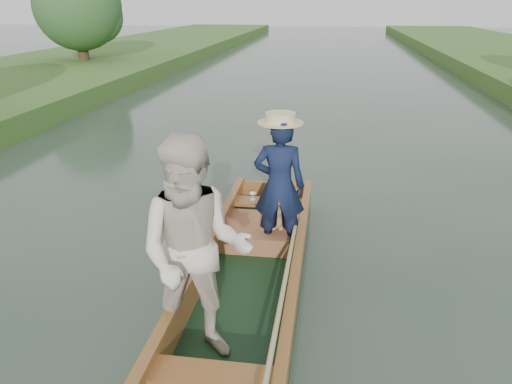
# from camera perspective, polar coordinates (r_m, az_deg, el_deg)

# --- Properties ---
(ground) EXTENTS (120.00, 120.00, 0.00)m
(ground) POSITION_cam_1_polar(r_m,az_deg,el_deg) (5.45, -0.95, -11.64)
(ground) COLOR #283D30
(ground) RESTS_ON ground
(trees_far) EXTENTS (22.86, 17.12, 4.50)m
(trees_far) POSITION_cam_1_polar(r_m,az_deg,el_deg) (12.37, 2.16, 19.07)
(trees_far) COLOR #47331E
(trees_far) RESTS_ON ground
(punt) EXTENTS (1.32, 5.00, 2.02)m
(punt) POSITION_cam_1_polar(r_m,az_deg,el_deg) (4.85, -2.59, -6.34)
(punt) COLOR black
(punt) RESTS_ON ground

